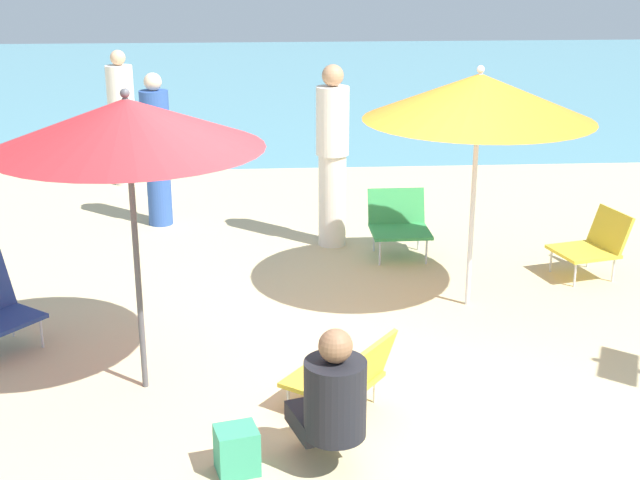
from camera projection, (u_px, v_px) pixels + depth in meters
name	position (u px, v px, depth m)	size (l,w,h in m)	color
ground_plane	(348.00, 372.00, 6.13)	(40.00, 40.00, 0.00)	#CCB789
sea_water	(286.00, 80.00, 19.28)	(40.00, 16.00, 0.01)	#5693A3
umbrella_red	(127.00, 124.00, 5.35)	(1.70, 1.70, 2.02)	#4C4C51
umbrella_orange	(479.00, 97.00, 6.73)	(1.81, 1.81, 1.97)	silver
beach_chair_b	(398.00, 221.00, 8.37)	(0.56, 0.59, 0.60)	#33934C
beach_chair_c	(594.00, 243.00, 7.82)	(0.68, 0.61, 0.59)	gold
beach_chair_d	(346.00, 374.00, 5.52)	(0.77, 0.76, 0.54)	gold
person_a	(332.00, 399.00, 4.87)	(0.45, 0.57, 0.88)	black
person_b	(157.00, 150.00, 9.12)	(0.30, 0.30, 1.61)	#2D519E
person_c	(332.00, 156.00, 8.45)	(0.32, 0.32, 1.78)	silver
person_d	(122.00, 118.00, 10.69)	(0.33, 0.33, 1.65)	silver
beach_bag	(237.00, 450.00, 4.93)	(0.23, 0.20, 0.27)	#389970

